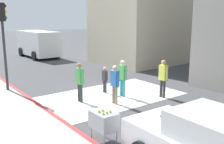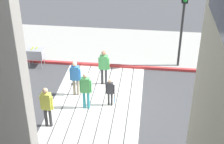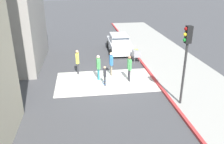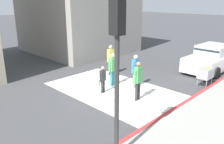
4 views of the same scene
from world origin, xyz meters
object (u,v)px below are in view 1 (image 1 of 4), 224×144
(van_down_street, at_px, (38,43))
(pedestrian_adult_lead, at_px, (123,76))
(pedestrian_teen_behind, at_px, (115,82))
(pedestrian_adult_side, at_px, (163,76))
(traffic_light_corner, at_px, (3,29))
(tennis_ball_cart, at_px, (104,120))
(pedestrian_adult_trailing, at_px, (80,79))
(pedestrian_child_with_racket, at_px, (105,78))

(van_down_street, distance_m, pedestrian_adult_lead, 14.02)
(pedestrian_adult_lead, xyz_separation_m, pedestrian_teen_behind, (-0.94, -0.63, -0.02))
(pedestrian_adult_lead, height_order, pedestrian_teen_behind, pedestrian_adult_lead)
(pedestrian_adult_side, xyz_separation_m, pedestrian_teen_behind, (-2.28, 0.59, -0.05))
(traffic_light_corner, bearing_deg, pedestrian_teen_behind, -56.21)
(tennis_ball_cart, distance_m, pedestrian_adult_trailing, 3.92)
(traffic_light_corner, distance_m, pedestrian_child_with_racket, 5.27)
(traffic_light_corner, distance_m, pedestrian_teen_behind, 5.89)
(pedestrian_adult_trailing, xyz_separation_m, pedestrian_child_with_racket, (1.66, 0.50, -0.28))
(pedestrian_adult_lead, relative_size, pedestrian_adult_side, 0.98)
(van_down_street, relative_size, pedestrian_teen_behind, 3.16)
(traffic_light_corner, height_order, pedestrian_child_with_racket, traffic_light_corner)
(tennis_ball_cart, distance_m, pedestrian_teen_behind, 3.52)
(tennis_ball_cart, xyz_separation_m, pedestrian_adult_lead, (3.32, 3.20, 0.29))
(traffic_light_corner, relative_size, pedestrian_teen_behind, 2.56)
(van_down_street, distance_m, pedestrian_adult_side, 15.16)
(pedestrian_adult_trailing, bearing_deg, pedestrian_child_with_racket, 16.85)
(van_down_street, bearing_deg, pedestrian_adult_lead, -96.34)
(pedestrian_adult_lead, height_order, pedestrian_child_with_racket, pedestrian_adult_lead)
(traffic_light_corner, height_order, pedestrian_adult_lead, traffic_light_corner)
(traffic_light_corner, bearing_deg, tennis_ball_cart, -84.58)
(pedestrian_adult_side, relative_size, pedestrian_child_with_racket, 1.35)
(pedestrian_adult_lead, xyz_separation_m, pedestrian_child_with_racket, (-0.31, 0.96, -0.26))
(van_down_street, distance_m, pedestrian_child_with_racket, 13.11)
(tennis_ball_cart, bearing_deg, pedestrian_child_with_racket, 54.20)
(pedestrian_adult_side, relative_size, pedestrian_teen_behind, 1.05)
(van_down_street, xyz_separation_m, traffic_light_corner, (-5.55, -9.98, 1.76))
(van_down_street, distance_m, pedestrian_teen_behind, 14.78)
(traffic_light_corner, bearing_deg, pedestrian_adult_side, -44.06)
(van_down_street, bearing_deg, pedestrian_adult_trailing, -104.64)
(pedestrian_teen_behind, bearing_deg, pedestrian_child_with_racket, 68.78)
(pedestrian_adult_trailing, bearing_deg, pedestrian_adult_lead, -13.21)
(van_down_street, xyz_separation_m, pedestrian_adult_side, (-0.20, -15.16, -0.27))
(pedestrian_teen_behind, relative_size, pedestrian_child_with_racket, 1.29)
(tennis_ball_cart, distance_m, pedestrian_adult_lead, 4.62)
(tennis_ball_cart, bearing_deg, traffic_light_corner, 95.42)
(pedestrian_adult_lead, distance_m, pedestrian_teen_behind, 1.13)
(tennis_ball_cart, relative_size, pedestrian_teen_behind, 0.62)
(pedestrian_adult_side, height_order, pedestrian_child_with_racket, pedestrian_adult_side)
(tennis_ball_cart, distance_m, pedestrian_child_with_racket, 5.14)
(traffic_light_corner, xyz_separation_m, pedestrian_adult_side, (5.34, -5.17, -2.03))
(pedestrian_adult_lead, relative_size, pedestrian_adult_trailing, 0.99)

